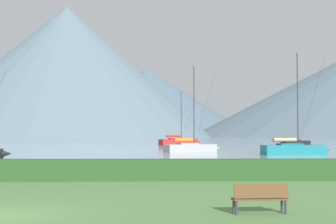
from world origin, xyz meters
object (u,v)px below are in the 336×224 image
Objects in this scene: sailboat_slip_5 at (294,149)px; park_bench_near_path at (260,197)px; sailboat_slip_9 at (296,142)px; sailboat_slip_6 at (179,142)px; sailboat_slip_2 at (191,147)px.

park_bench_near_path is at bearing -113.82° from sailboat_slip_5.
sailboat_slip_9 is (12.96, 43.83, -0.13)m from sailboat_slip_5.
sailboat_slip_6 is 6.34× the size of park_bench_near_path.
sailboat_slip_2 is 0.95× the size of sailboat_slip_5.
sailboat_slip_2 is 1.50× the size of sailboat_slip_9.
sailboat_slip_2 is 13.55m from sailboat_slip_5.
sailboat_slip_2 is 36.70m from sailboat_slip_6.
sailboat_slip_2 is at bearing 140.29° from sailboat_slip_5.
sailboat_slip_2 is at bearing -110.91° from sailboat_slip_6.
sailboat_slip_9 is at bearing 67.06° from sailboat_slip_5.
sailboat_slip_6 is (0.24, 36.70, 0.09)m from sailboat_slip_2.
sailboat_slip_6 is (-11.09, 44.13, 0.05)m from sailboat_slip_5.
sailboat_slip_6 is 24.06m from sailboat_slip_9.
sailboat_slip_5 reaches higher than park_bench_near_path.
sailboat_slip_6 is at bearing 69.47° from sailboat_slip_2.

